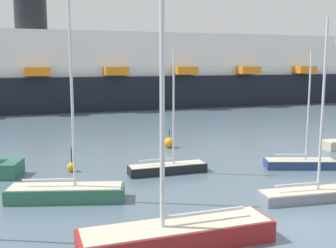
% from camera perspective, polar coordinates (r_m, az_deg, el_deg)
% --- Properties ---
extents(ground_plane, '(600.00, 600.00, 0.00)m').
position_cam_1_polar(ground_plane, '(17.14, 17.52, -13.76)').
color(ground_plane, slate).
extents(sailboat_0, '(4.63, 1.21, 7.17)m').
position_cam_1_polar(sailboat_0, '(23.85, -0.06, -6.01)').
color(sailboat_0, black).
rests_on(sailboat_0, ground_plane).
extents(sailboat_1, '(5.57, 2.65, 10.20)m').
position_cam_1_polar(sailboat_1, '(19.86, -14.05, -8.96)').
color(sailboat_1, '#2D6B51').
rests_on(sailboat_1, ground_plane).
extents(sailboat_4, '(4.41, 2.41, 7.11)m').
position_cam_1_polar(sailboat_4, '(26.27, 18.00, -5.12)').
color(sailboat_4, navy).
rests_on(sailboat_4, ground_plane).
extents(sailboat_6, '(4.98, 1.54, 8.38)m').
position_cam_1_polar(sailboat_6, '(20.49, 19.31, -8.94)').
color(sailboat_6, gray).
rests_on(sailboat_6, ground_plane).
extents(sailboat_7, '(7.00, 1.94, 11.82)m').
position_cam_1_polar(sailboat_7, '(14.74, 1.29, -14.64)').
color(sailboat_7, maroon).
rests_on(sailboat_7, ground_plane).
extents(channel_buoy_1, '(0.55, 0.55, 1.45)m').
position_cam_1_polar(channel_buoy_1, '(24.86, -13.31, -5.85)').
color(channel_buoy_1, orange).
rests_on(channel_buoy_1, ground_plane).
extents(channel_buoy_2, '(0.78, 0.78, 1.42)m').
position_cam_1_polar(channel_buoy_2, '(30.84, 0.19, -2.60)').
color(channel_buoy_2, orange).
rests_on(channel_buoy_2, ground_plane).
extents(cruise_ship, '(82.58, 15.36, 14.55)m').
position_cam_1_polar(cruise_ship, '(60.01, -4.05, 6.98)').
color(cruise_ship, black).
rests_on(cruise_ship, ground_plane).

